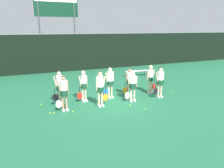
% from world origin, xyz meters
% --- Properties ---
extents(ground_plane, '(140.00, 140.00, 0.00)m').
position_xyz_m(ground_plane, '(0.00, 0.00, 0.00)').
color(ground_plane, '#216642').
extents(fence_windscreen, '(60.00, 0.08, 3.36)m').
position_xyz_m(fence_windscreen, '(0.00, 9.15, 1.69)').
color(fence_windscreen, black).
rests_on(fence_windscreen, ground_plane).
extents(scoreboard, '(3.90, 0.15, 6.37)m').
position_xyz_m(scoreboard, '(-0.85, 10.71, 5.01)').
color(scoreboard, '#515156').
rests_on(scoreboard, ground_plane).
extents(bench_courtside, '(1.96, 0.58, 0.46)m').
position_xyz_m(bench_courtside, '(4.27, 4.88, 0.40)').
color(bench_courtside, silver).
rests_on(bench_courtside, ground_plane).
extents(player_0, '(0.65, 0.37, 1.69)m').
position_xyz_m(player_0, '(-2.66, -0.45, 0.99)').
color(player_0, tan).
rests_on(player_0, ground_plane).
extents(player_1, '(0.64, 0.36, 1.77)m').
position_xyz_m(player_1, '(-0.89, -0.57, 1.05)').
color(player_1, beige).
rests_on(player_1, ground_plane).
extents(player_2, '(0.68, 0.41, 1.63)m').
position_xyz_m(player_2, '(0.95, -0.49, 0.97)').
color(player_2, beige).
rests_on(player_2, ground_plane).
extents(player_3, '(0.66, 0.40, 1.73)m').
position_xyz_m(player_3, '(2.67, -0.52, 1.03)').
color(player_3, beige).
rests_on(player_3, ground_plane).
extents(player_4, '(0.65, 0.36, 1.75)m').
position_xyz_m(player_4, '(-2.69, 0.44, 1.03)').
color(player_4, beige).
rests_on(player_4, ground_plane).
extents(player_5, '(0.61, 0.34, 1.66)m').
position_xyz_m(player_5, '(-1.43, 0.50, 0.97)').
color(player_5, beige).
rests_on(player_5, ground_plane).
extents(player_6, '(0.68, 0.40, 1.72)m').
position_xyz_m(player_6, '(0.07, 0.47, 1.02)').
color(player_6, beige).
rests_on(player_6, ground_plane).
extents(player_7, '(0.64, 0.36, 1.62)m').
position_xyz_m(player_7, '(1.24, 0.41, 0.94)').
color(player_7, '#8C664C').
rests_on(player_7, ground_plane).
extents(player_8, '(0.60, 0.33, 1.70)m').
position_xyz_m(player_8, '(2.64, 0.41, 1.01)').
color(player_8, beige).
rests_on(player_8, ground_plane).
extents(tennis_ball_0, '(0.07, 0.07, 0.07)m').
position_xyz_m(tennis_ball_0, '(-0.21, 0.75, 0.03)').
color(tennis_ball_0, '#CCE033').
rests_on(tennis_ball_0, ground_plane).
extents(tennis_ball_1, '(0.07, 0.07, 0.07)m').
position_xyz_m(tennis_ball_1, '(3.13, 0.53, 0.03)').
color(tennis_ball_1, '#CCE033').
rests_on(tennis_ball_1, ground_plane).
extents(tennis_ball_2, '(0.07, 0.07, 0.07)m').
position_xyz_m(tennis_ball_2, '(-3.37, -0.59, 0.04)').
color(tennis_ball_2, '#CCE033').
rests_on(tennis_ball_2, ground_plane).
extents(tennis_ball_3, '(0.07, 0.07, 0.07)m').
position_xyz_m(tennis_ball_3, '(-3.63, 0.80, 0.03)').
color(tennis_ball_3, '#CCE033').
rests_on(tennis_ball_3, ground_plane).
extents(tennis_ball_4, '(0.07, 0.07, 0.07)m').
position_xyz_m(tennis_ball_4, '(1.07, 1.29, 0.03)').
color(tennis_ball_4, '#CCE033').
rests_on(tennis_ball_4, ground_plane).
extents(tennis_ball_5, '(0.07, 0.07, 0.07)m').
position_xyz_m(tennis_ball_5, '(-3.21, -0.68, 0.04)').
color(tennis_ball_5, '#CCE033').
rests_on(tennis_ball_5, ground_plane).
extents(tennis_ball_6, '(0.07, 0.07, 0.07)m').
position_xyz_m(tennis_ball_6, '(0.48, -1.13, 0.03)').
color(tennis_ball_6, '#CCE033').
rests_on(tennis_ball_6, ground_plane).
extents(tennis_ball_7, '(0.07, 0.07, 0.07)m').
position_xyz_m(tennis_ball_7, '(3.87, -0.03, 0.04)').
color(tennis_ball_7, '#CCE033').
rests_on(tennis_ball_7, ground_plane).
extents(tennis_ball_8, '(0.06, 0.06, 0.06)m').
position_xyz_m(tennis_ball_8, '(-2.73, 1.11, 0.03)').
color(tennis_ball_8, '#CCE033').
rests_on(tennis_ball_8, ground_plane).
extents(tennis_ball_9, '(0.07, 0.07, 0.07)m').
position_xyz_m(tennis_ball_9, '(-2.36, -0.83, 0.03)').
color(tennis_ball_9, '#CCE033').
rests_on(tennis_ball_9, ground_plane).
extents(tennis_ball_10, '(0.06, 0.06, 0.06)m').
position_xyz_m(tennis_ball_10, '(0.87, -1.89, 0.03)').
color(tennis_ball_10, '#CCE033').
rests_on(tennis_ball_10, ground_plane).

